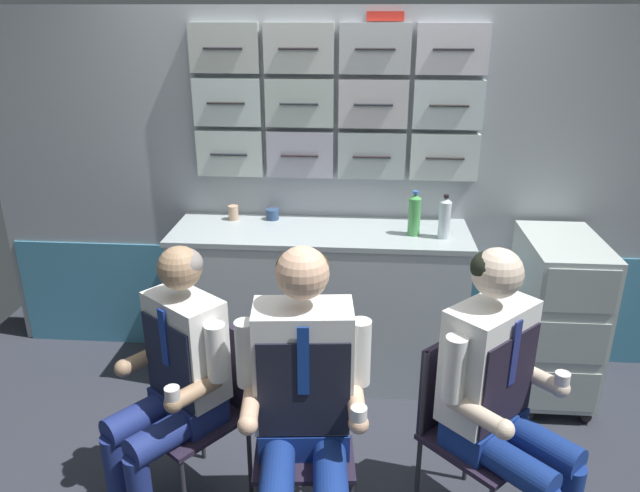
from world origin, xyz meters
name	(u,v)px	position (x,y,z in m)	size (l,w,h in m)	color
galley_bulkhead	(331,191)	(0.00, 1.37, 1.10)	(4.20, 0.14, 2.15)	#9AA1A8
galley_counter	(320,304)	(-0.04, 1.09, 0.47)	(1.70, 0.53, 0.95)	#B5C1C5
service_trolley	(555,315)	(1.30, 0.98, 0.51)	(0.40, 0.65, 0.96)	black
folding_chair_left	(206,392)	(-0.48, 0.09, 0.53)	(0.56, 0.56, 0.85)	#2D2D33
crew_member_left	(172,377)	(-0.58, -0.04, 0.69)	(0.61, 0.65, 1.25)	black
folding_chair_center	(304,416)	(-0.02, -0.05, 0.53)	(0.44, 0.44, 0.85)	#2D2D33
crew_member_center	(304,397)	(0.00, -0.21, 0.74)	(0.52, 0.67, 1.32)	black
folding_chair_near_trolley	(465,412)	(0.66, 0.03, 0.53)	(0.57, 0.57, 0.85)	#2D2D33
crew_member_near_trolley	(502,391)	(0.77, -0.09, 0.72)	(0.67, 0.67, 1.30)	black
water_bottle_clear	(445,218)	(0.65, 1.02, 1.06)	(0.07, 0.07, 0.25)	silver
water_bottle_short	(414,214)	(0.49, 1.05, 1.07)	(0.07, 0.07, 0.25)	#4BA453
paper_cup_tan	(272,214)	(-0.34, 1.26, 0.98)	(0.08, 0.08, 0.06)	navy
coffee_cup_spare	(233,212)	(-0.57, 1.23, 0.99)	(0.06, 0.06, 0.09)	tan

